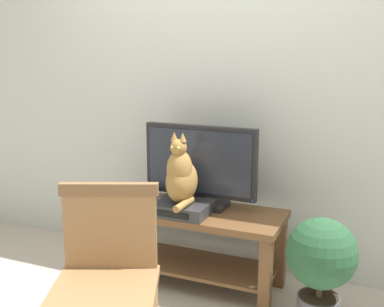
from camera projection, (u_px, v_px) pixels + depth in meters
name	position (u px, v px, depth m)	size (l,w,h in m)	color
back_wall	(228.00, 72.00, 3.33)	(7.00, 0.12, 2.80)	#B7BCB2
tv_stand	(195.00, 233.00, 3.16)	(1.17, 0.49, 0.53)	brown
tv	(200.00, 165.00, 3.14)	(0.77, 0.20, 0.55)	black
media_box	(182.00, 208.00, 3.04)	(0.36, 0.29, 0.08)	#2D2D30
cat	(181.00, 176.00, 2.98)	(0.19, 0.34, 0.46)	olive
wooden_chair	(107.00, 270.00, 2.20)	(0.61, 0.62, 0.94)	olive
book_stack	(135.00, 196.00, 3.24)	(0.26, 0.19, 0.09)	#33477A
potted_plant	(321.00, 263.00, 2.63)	(0.39, 0.39, 0.66)	#47474C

